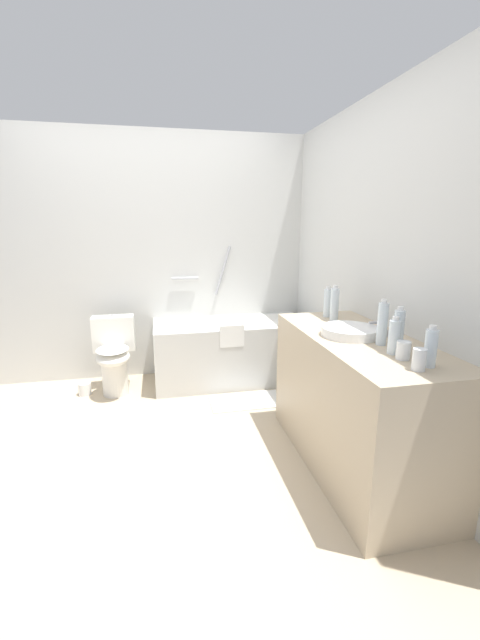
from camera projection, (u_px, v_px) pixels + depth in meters
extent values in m
plane|color=#C1AD8E|center=(155.00, 443.00, 2.79)|extent=(4.09, 4.09, 0.00)
cube|color=silver|center=(149.00, 258.00, 3.87)|extent=(3.49, 0.10, 2.37)
cube|color=silver|center=(372.00, 271.00, 2.83)|extent=(0.10, 3.15, 2.37)
cube|color=silver|center=(231.00, 351.00, 3.87)|extent=(1.47, 0.65, 0.59)
cube|color=white|center=(231.00, 326.00, 3.81)|extent=(1.21, 0.47, 0.09)
cylinder|color=#B6B6BC|center=(287.00, 315.00, 3.91)|extent=(0.09, 0.03, 0.03)
cylinder|color=#B6B6BC|center=(223.00, 271.00, 3.97)|extent=(0.17, 0.03, 0.49)
cylinder|color=#B6B6BC|center=(185.00, 278.00, 3.91)|extent=(0.26, 0.03, 0.03)
cube|color=white|center=(232.00, 336.00, 3.51)|extent=(0.22, 0.03, 0.20)
cylinder|color=white|center=(115.00, 375.00, 3.57)|extent=(0.23, 0.23, 0.36)
ellipsoid|color=white|center=(113.00, 357.00, 3.48)|extent=(0.30, 0.37, 0.13)
ellipsoid|color=white|center=(112.00, 349.00, 3.46)|extent=(0.29, 0.35, 0.02)
cube|color=white|center=(114.00, 333.00, 3.65)|extent=(0.38, 0.16, 0.32)
cylinder|color=#A8A8AD|center=(112.00, 316.00, 3.61)|extent=(0.03, 0.03, 0.01)
cube|color=tan|center=(356.00, 403.00, 2.45)|extent=(0.59, 1.42, 0.85)
cylinder|color=white|center=(350.00, 331.00, 2.38)|extent=(0.34, 0.34, 0.05)
cylinder|color=#ACACB2|center=(382.00, 328.00, 2.42)|extent=(0.02, 0.02, 0.07)
cylinder|color=#ACACB2|center=(376.00, 323.00, 2.40)|extent=(0.09, 0.02, 0.02)
cylinder|color=#ACACB2|center=(387.00, 334.00, 2.36)|extent=(0.03, 0.03, 0.04)
cylinder|color=#ACACB2|center=(376.00, 328.00, 2.48)|extent=(0.03, 0.03, 0.04)
cylinder|color=silver|center=(431.00, 348.00, 1.84)|extent=(0.06, 0.06, 0.18)
cylinder|color=white|center=(433.00, 328.00, 1.82)|extent=(0.03, 0.03, 0.02)
cylinder|color=silver|center=(334.00, 305.00, 2.74)|extent=(0.06, 0.06, 0.23)
cylinder|color=white|center=(336.00, 287.00, 2.71)|extent=(0.03, 0.03, 0.02)
cylinder|color=silver|center=(398.00, 331.00, 2.08)|extent=(0.06, 0.06, 0.22)
cylinder|color=white|center=(401.00, 308.00, 2.05)|extent=(0.03, 0.03, 0.02)
cylinder|color=silver|center=(328.00, 303.00, 2.86)|extent=(0.06, 0.06, 0.20)
cylinder|color=white|center=(329.00, 288.00, 2.83)|extent=(0.03, 0.03, 0.02)
cylinder|color=silver|center=(394.00, 337.00, 2.03)|extent=(0.06, 0.06, 0.18)
cylinder|color=white|center=(396.00, 319.00, 2.01)|extent=(0.03, 0.03, 0.02)
cylinder|color=silver|center=(382.00, 324.00, 2.18)|extent=(0.06, 0.06, 0.24)
cylinder|color=white|center=(384.00, 301.00, 2.15)|extent=(0.03, 0.03, 0.02)
cylinder|color=white|center=(419.00, 360.00, 1.81)|extent=(0.06, 0.06, 0.10)
cylinder|color=white|center=(403.00, 350.00, 1.96)|extent=(0.07, 0.07, 0.09)
cube|color=white|center=(247.00, 401.00, 3.44)|extent=(0.64, 0.34, 0.01)
cylinder|color=white|center=(85.00, 389.00, 3.57)|extent=(0.11, 0.11, 0.11)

